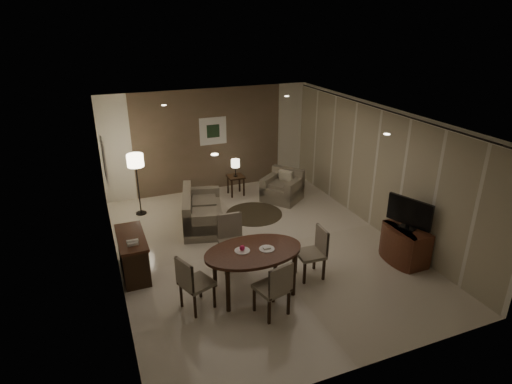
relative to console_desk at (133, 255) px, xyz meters
name	(u,v)px	position (x,y,z in m)	size (l,w,h in m)	color
room_shell	(252,179)	(2.49, 0.40, 0.98)	(5.50, 7.00, 2.70)	beige
taupe_accent	(209,140)	(2.49, 3.48, 0.98)	(3.96, 0.03, 2.70)	brown
curtain_wall	(375,170)	(5.17, 0.00, 0.95)	(0.08, 6.70, 2.58)	#BCB393
curtain_rod	(382,109)	(5.17, 0.00, 2.27)	(0.03, 0.03, 6.80)	black
art_back_frame	(213,131)	(2.59, 3.46, 1.23)	(0.72, 0.03, 0.72)	silver
art_back_canvas	(213,131)	(2.59, 3.44, 1.23)	(0.34, 0.01, 0.34)	#1D331C
art_left_frame	(104,160)	(-0.23, 1.20, 1.48)	(0.03, 0.60, 0.80)	silver
art_left_canvas	(105,160)	(-0.21, 1.20, 1.48)	(0.01, 0.46, 0.64)	gray
downlight_nl	(215,154)	(1.09, -1.80, 2.31)	(0.10, 0.10, 0.01)	white
downlight_nr	(387,134)	(3.89, -1.80, 2.31)	(0.10, 0.10, 0.01)	white
downlight_fl	(164,105)	(1.09, 1.80, 2.31)	(0.10, 0.10, 0.01)	white
downlight_fr	(287,96)	(3.89, 1.80, 2.31)	(0.10, 0.10, 0.01)	white
console_desk	(133,255)	(0.00, 0.00, 0.00)	(0.48, 1.20, 0.75)	#472516
telephone	(133,242)	(0.00, -0.30, 0.43)	(0.20, 0.14, 0.09)	white
tv_cabinet	(405,244)	(4.89, -1.50, -0.03)	(0.48, 0.90, 0.70)	#5C2B1B
flat_tv	(409,213)	(4.87, -1.50, 0.65)	(0.06, 0.88, 0.60)	black
dining_table	(253,271)	(1.83, -1.32, 0.02)	(1.68, 1.05, 0.79)	#472516
chair_near	(272,287)	(1.87, -1.98, 0.11)	(0.47, 0.47, 0.97)	gray
chair_far	(233,243)	(1.76, -0.50, 0.13)	(0.49, 0.49, 1.01)	gray
chair_left	(197,282)	(0.83, -1.41, 0.10)	(0.46, 0.46, 0.95)	gray
chair_right	(310,254)	(2.93, -1.30, 0.09)	(0.46, 0.46, 0.94)	gray
plate_a	(242,251)	(1.65, -1.27, 0.42)	(0.26, 0.26, 0.02)	white
plate_b	(267,249)	(2.05, -1.37, 0.42)	(0.26, 0.26, 0.02)	white
fruit_apple	(242,248)	(1.65, -1.27, 0.47)	(0.09, 0.09, 0.09)	#C9174A
napkin	(267,248)	(2.05, -1.37, 0.44)	(0.12, 0.08, 0.03)	white
round_rug	(254,214)	(2.96, 1.50, -0.37)	(1.34, 1.34, 0.01)	#443926
sofa	(203,209)	(1.68, 1.40, 0.02)	(0.84, 1.67, 0.79)	gray
armchair	(282,186)	(3.94, 2.03, 0.01)	(0.87, 0.82, 0.77)	gray
side_table	(236,185)	(2.96, 2.80, -0.11)	(0.41, 0.41, 0.52)	black
table_lamp	(235,167)	(2.96, 2.80, 0.40)	(0.22, 0.22, 0.50)	#FFEAC1
floor_lamp	(138,185)	(0.46, 2.54, 0.37)	(0.38, 0.38, 1.48)	#FFE5B7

